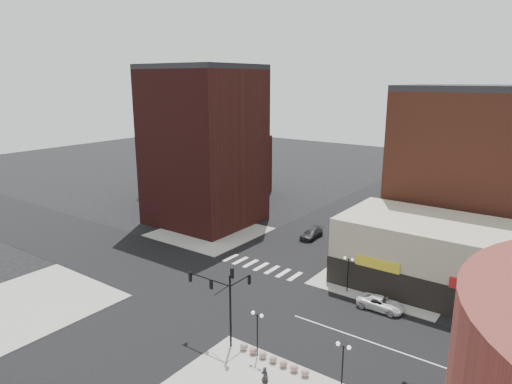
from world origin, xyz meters
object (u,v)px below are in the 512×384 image
Objects in this scene: traffic_signal at (224,293)px; dark_sedan_north at (311,234)px; street_lamp_se_a at (257,323)px; pedestrian at (265,377)px; street_lamp_ne at (348,265)px; white_suv at (381,303)px; street_lamp_se_b at (343,355)px.

dark_sedan_north is at bearing 104.19° from traffic_signal.
street_lamp_se_a reaches higher than pedestrian.
street_lamp_ne is 5.43m from white_suv.
street_lamp_se_a is 15.73m from white_suv.
pedestrian is (-5.07, -3.04, -2.27)m from street_lamp_se_b.
street_lamp_se_b reaches higher than pedestrian.
street_lamp_se_b and street_lamp_ne have the same top height.
dark_sedan_north is at bearing 123.02° from street_lamp_se_b.
street_lamp_ne reaches higher than white_suv.
dark_sedan_north is 35.50m from pedestrian.
pedestrian is at bearing -84.21° from street_lamp_ne.
street_lamp_se_b reaches higher than white_suv.
traffic_signal is 1.87× the size of street_lamp_ne.
dark_sedan_north is (-12.19, 13.52, -2.58)m from street_lamp_ne.
street_lamp_se_a is at bearing -93.58° from street_lamp_ne.
street_lamp_ne is at bearing -49.42° from dark_sedan_north.
street_lamp_ne is (1.00, 16.00, 0.00)m from street_lamp_se_a.
pedestrian is (-2.58, -17.54, 0.34)m from white_suv.
traffic_signal is 8.41m from pedestrian.
dark_sedan_north is at bearing -72.07° from pedestrian.
street_lamp_se_b is 0.85× the size of white_suv.
traffic_signal reaches higher than street_lamp_ne.
white_suv is 17.74m from pedestrian.
street_lamp_se_b is 6.34m from pedestrian.
street_lamp_se_a is at bearing 157.74° from white_suv.
street_lamp_se_a is at bearing -51.60° from pedestrian.
dark_sedan_north reaches higher than white_suv.
street_lamp_se_a is 0.85× the size of white_suv.
dark_sedan_north is (-16.70, 15.02, 0.03)m from white_suv.
white_suv is at bearing 99.72° from street_lamp_se_b.
street_lamp_ne is at bearing 73.25° from traffic_signal.
traffic_signal is at bearing -31.15° from pedestrian.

